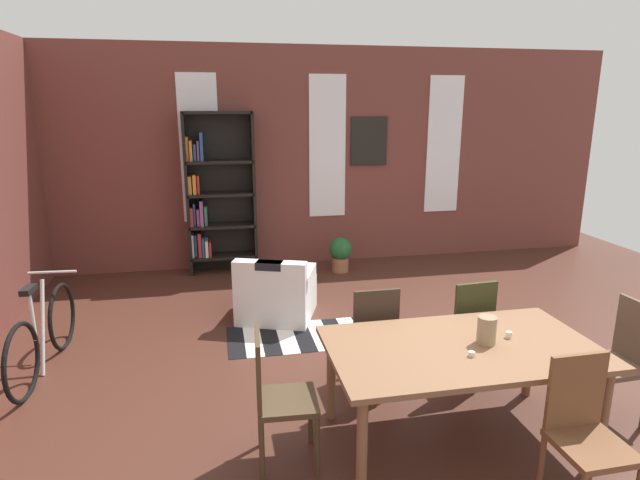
{
  "coord_description": "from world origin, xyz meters",
  "views": [
    {
      "loc": [
        -1.67,
        -3.92,
        2.38
      ],
      "look_at": [
        -0.6,
        1.38,
        0.98
      ],
      "focal_mm": 29.43,
      "sensor_mm": 36.0,
      "label": 1
    }
  ],
  "objects_px": {
    "dining_chair_far_right": "(466,327)",
    "dining_chair_head_right": "(620,357)",
    "dining_chair_far_left": "(372,335)",
    "potted_plant_by_shelf": "(340,253)",
    "dining_chair_head_left": "(276,394)",
    "bookshelf_tall": "(215,195)",
    "dining_chair_near_right": "(585,430)",
    "bicycle_second": "(44,335)",
    "dining_table": "(461,355)",
    "armchair_white": "(276,294)",
    "vase_on_table": "(487,330)"
  },
  "relations": [
    {
      "from": "armchair_white",
      "to": "bicycle_second",
      "type": "bearing_deg",
      "value": -160.28
    },
    {
      "from": "dining_chair_far_right",
      "to": "bicycle_second",
      "type": "distance_m",
      "value": 3.8
    },
    {
      "from": "dining_chair_far_right",
      "to": "dining_chair_head_right",
      "type": "xyz_separation_m",
      "value": [
        0.89,
        -0.76,
        0.0
      ]
    },
    {
      "from": "dining_chair_head_left",
      "to": "dining_chair_head_right",
      "type": "distance_m",
      "value": 2.64
    },
    {
      "from": "vase_on_table",
      "to": "bicycle_second",
      "type": "distance_m",
      "value": 3.86
    },
    {
      "from": "dining_chair_far_left",
      "to": "bookshelf_tall",
      "type": "bearing_deg",
      "value": 108.51
    },
    {
      "from": "dining_chair_head_right",
      "to": "potted_plant_by_shelf",
      "type": "distance_m",
      "value": 4.22
    },
    {
      "from": "dining_chair_head_left",
      "to": "bookshelf_tall",
      "type": "bearing_deg",
      "value": 94.25
    },
    {
      "from": "dining_table",
      "to": "dining_chair_near_right",
      "type": "height_order",
      "value": "dining_chair_near_right"
    },
    {
      "from": "vase_on_table",
      "to": "potted_plant_by_shelf",
      "type": "distance_m",
      "value": 4.07
    },
    {
      "from": "potted_plant_by_shelf",
      "to": "bicycle_second",
      "type": "bearing_deg",
      "value": -145.19
    },
    {
      "from": "dining_chair_head_left",
      "to": "dining_chair_near_right",
      "type": "relative_size",
      "value": 1.0
    },
    {
      "from": "bookshelf_tall",
      "to": "potted_plant_by_shelf",
      "type": "distance_m",
      "value": 1.97
    },
    {
      "from": "dining_chair_near_right",
      "to": "bicycle_second",
      "type": "bearing_deg",
      "value": 146.11
    },
    {
      "from": "dining_table",
      "to": "vase_on_table",
      "type": "bearing_deg",
      "value": 0.0
    },
    {
      "from": "dining_chair_far_left",
      "to": "dining_chair_head_right",
      "type": "relative_size",
      "value": 1.0
    },
    {
      "from": "dining_chair_head_right",
      "to": "dining_chair_far_right",
      "type": "bearing_deg",
      "value": 139.58
    },
    {
      "from": "dining_table",
      "to": "dining_chair_far_left",
      "type": "xyz_separation_m",
      "value": [
        -0.42,
        0.76,
        -0.15
      ]
    },
    {
      "from": "dining_chair_far_left",
      "to": "potted_plant_by_shelf",
      "type": "distance_m",
      "value": 3.33
    },
    {
      "from": "dining_chair_head_left",
      "to": "armchair_white",
      "type": "distance_m",
      "value": 2.53
    },
    {
      "from": "bookshelf_tall",
      "to": "dining_chair_head_right",
      "type": "bearing_deg",
      "value": -56.04
    },
    {
      "from": "vase_on_table",
      "to": "dining_chair_far_left",
      "type": "height_order",
      "value": "dining_chair_far_left"
    },
    {
      "from": "bookshelf_tall",
      "to": "potted_plant_by_shelf",
      "type": "bearing_deg",
      "value": -11.89
    },
    {
      "from": "dining_chair_far_right",
      "to": "dining_chair_head_right",
      "type": "height_order",
      "value": "same"
    },
    {
      "from": "dining_chair_far_right",
      "to": "bicycle_second",
      "type": "xyz_separation_m",
      "value": [
        -3.68,
        0.95,
        -0.17
      ]
    },
    {
      "from": "dining_table",
      "to": "bookshelf_tall",
      "type": "distance_m",
      "value": 4.72
    },
    {
      "from": "dining_chair_far_left",
      "to": "dining_chair_head_right",
      "type": "height_order",
      "value": "same"
    },
    {
      "from": "dining_chair_far_left",
      "to": "bookshelf_tall",
      "type": "height_order",
      "value": "bookshelf_tall"
    },
    {
      "from": "dining_table",
      "to": "dining_chair_head_left",
      "type": "relative_size",
      "value": 1.99
    },
    {
      "from": "dining_chair_far_right",
      "to": "dining_chair_far_left",
      "type": "bearing_deg",
      "value": -179.99
    },
    {
      "from": "dining_chair_head_right",
      "to": "bookshelf_tall",
      "type": "height_order",
      "value": "bookshelf_tall"
    },
    {
      "from": "dining_chair_head_left",
      "to": "bicycle_second",
      "type": "relative_size",
      "value": 0.58
    },
    {
      "from": "dining_chair_far_left",
      "to": "vase_on_table",
      "type": "bearing_deg",
      "value": -51.49
    },
    {
      "from": "bicycle_second",
      "to": "bookshelf_tall",
      "type": "bearing_deg",
      "value": 59.26
    },
    {
      "from": "dining_chair_head_right",
      "to": "dining_chair_near_right",
      "type": "xyz_separation_m",
      "value": [
        -0.89,
        -0.76,
        0.0
      ]
    },
    {
      "from": "dining_table",
      "to": "vase_on_table",
      "type": "height_order",
      "value": "vase_on_table"
    },
    {
      "from": "dining_chair_head_left",
      "to": "potted_plant_by_shelf",
      "type": "distance_m",
      "value": 4.28
    },
    {
      "from": "armchair_white",
      "to": "potted_plant_by_shelf",
      "type": "bearing_deg",
      "value": 53.73
    },
    {
      "from": "dining_chair_near_right",
      "to": "dining_table",
      "type": "bearing_deg",
      "value": 119.22
    },
    {
      "from": "dining_chair_near_right",
      "to": "bicycle_second",
      "type": "relative_size",
      "value": 0.58
    },
    {
      "from": "dining_chair_far_right",
      "to": "dining_chair_far_left",
      "type": "height_order",
      "value": "same"
    },
    {
      "from": "armchair_white",
      "to": "dining_chair_head_left",
      "type": "bearing_deg",
      "value": -96.73
    },
    {
      "from": "bookshelf_tall",
      "to": "bicycle_second",
      "type": "xyz_separation_m",
      "value": [
        -1.6,
        -2.69,
        -0.79
      ]
    },
    {
      "from": "armchair_white",
      "to": "bookshelf_tall",
      "type": "bearing_deg",
      "value": 108.15
    },
    {
      "from": "dining_chair_head_left",
      "to": "dining_chair_far_right",
      "type": "xyz_separation_m",
      "value": [
        1.75,
        0.75,
        0.0
      ]
    },
    {
      "from": "bookshelf_tall",
      "to": "potted_plant_by_shelf",
      "type": "relative_size",
      "value": 4.53
    },
    {
      "from": "bookshelf_tall",
      "to": "bicycle_second",
      "type": "relative_size",
      "value": 1.4
    },
    {
      "from": "dining_chair_head_right",
      "to": "armchair_white",
      "type": "relative_size",
      "value": 0.93
    },
    {
      "from": "dining_table",
      "to": "dining_chair_head_right",
      "type": "distance_m",
      "value": 1.33
    },
    {
      "from": "dining_chair_near_right",
      "to": "potted_plant_by_shelf",
      "type": "distance_m",
      "value": 4.81
    }
  ]
}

